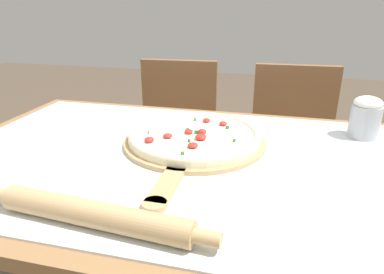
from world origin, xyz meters
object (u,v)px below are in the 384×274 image
pizza_peel (193,143)px  chair_right (291,148)px  chair_left (176,137)px  rolling_pin (95,214)px  pizza (195,135)px  flour_cup (366,117)px

pizza_peel → chair_right: chair_right is taller
chair_left → rolling_pin: bearing=-84.5°
pizza → chair_left: bearing=110.7°
flour_cup → chair_left: bearing=144.4°
pizza_peel → flour_cup: bearing=21.1°
chair_left → pizza_peel: bearing=-73.4°
pizza → pizza_peel: bearing=-89.9°
pizza → flour_cup: flour_cup is taller
chair_right → flour_cup: 0.63m
pizza_peel → rolling_pin: bearing=-101.7°
pizza_peel → flour_cup: size_ratio=4.53×
rolling_pin → flour_cup: (0.55, 0.57, 0.04)m
chair_right → chair_left: bearing=177.7°
pizza_peel → chair_right: (0.30, 0.70, -0.28)m
pizza_peel → rolling_pin: (-0.08, -0.39, 0.02)m
pizza → chair_right: bearing=65.9°
pizza → chair_left: size_ratio=0.42×
chair_left → flour_cup: size_ratio=7.20×
pizza → chair_right: 0.80m
chair_right → flour_cup: size_ratio=7.20×
rolling_pin → chair_left: (-0.18, 1.09, -0.30)m
pizza_peel → pizza: pizza is taller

